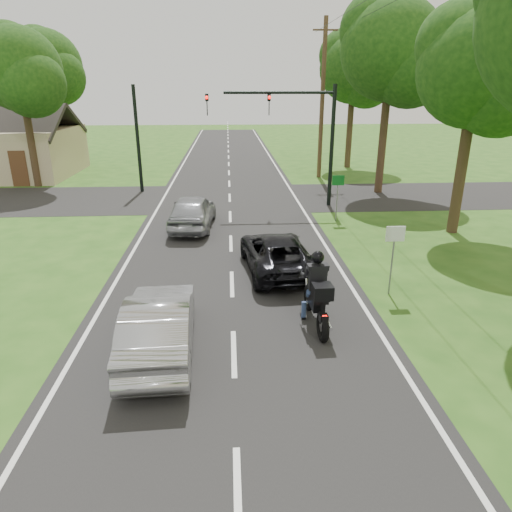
{
  "coord_description": "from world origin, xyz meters",
  "views": [
    {
      "loc": [
        -0.04,
        -9.21,
        5.83
      ],
      "look_at": [
        0.7,
        3.0,
        1.3
      ],
      "focal_mm": 32.0,
      "sensor_mm": 36.0,
      "label": 1
    }
  ],
  "objects_px": {
    "motorcycle_rider": "(317,297)",
    "utility_pole_far": "(322,100)",
    "sign_green": "(338,187)",
    "silver_suv": "(193,211)",
    "traffic_signal": "(296,124)",
    "silver_sedan": "(159,324)",
    "dark_suv": "(277,253)",
    "sign_white": "(394,244)"
  },
  "relations": [
    {
      "from": "motorcycle_rider",
      "to": "utility_pole_far",
      "type": "bearing_deg",
      "value": 76.53
    },
    {
      "from": "utility_pole_far",
      "to": "sign_green",
      "type": "bearing_deg",
      "value": -96.73
    },
    {
      "from": "motorcycle_rider",
      "to": "utility_pole_far",
      "type": "distance_m",
      "value": 21.61
    },
    {
      "from": "silver_suv",
      "to": "traffic_signal",
      "type": "relative_size",
      "value": 0.68
    },
    {
      "from": "sign_green",
      "to": "silver_sedan",
      "type": "bearing_deg",
      "value": -121.47
    },
    {
      "from": "dark_suv",
      "to": "utility_pole_far",
      "type": "distance_m",
      "value": 18.12
    },
    {
      "from": "silver_suv",
      "to": "sign_green",
      "type": "xyz_separation_m",
      "value": [
        6.54,
        0.69,
        0.84
      ]
    },
    {
      "from": "motorcycle_rider",
      "to": "utility_pole_far",
      "type": "height_order",
      "value": "utility_pole_far"
    },
    {
      "from": "sign_white",
      "to": "traffic_signal",
      "type": "bearing_deg",
      "value": 97.05
    },
    {
      "from": "utility_pole_far",
      "to": "dark_suv",
      "type": "bearing_deg",
      "value": -105.43
    },
    {
      "from": "motorcycle_rider",
      "to": "traffic_signal",
      "type": "bearing_deg",
      "value": 82.25
    },
    {
      "from": "dark_suv",
      "to": "traffic_signal",
      "type": "xyz_separation_m",
      "value": [
        1.81,
        8.93,
        3.5
      ]
    },
    {
      "from": "dark_suv",
      "to": "silver_sedan",
      "type": "height_order",
      "value": "silver_sedan"
    },
    {
      "from": "motorcycle_rider",
      "to": "sign_white",
      "type": "bearing_deg",
      "value": 32.29
    },
    {
      "from": "motorcycle_rider",
      "to": "sign_white",
      "type": "xyz_separation_m",
      "value": [
        2.55,
        1.77,
        0.79
      ]
    },
    {
      "from": "silver_sedan",
      "to": "silver_suv",
      "type": "distance_m",
      "value": 10.09
    },
    {
      "from": "silver_sedan",
      "to": "sign_green",
      "type": "height_order",
      "value": "sign_green"
    },
    {
      "from": "motorcycle_rider",
      "to": "traffic_signal",
      "type": "distance_m",
      "value": 13.27
    },
    {
      "from": "traffic_signal",
      "to": "silver_sedan",
      "type": "bearing_deg",
      "value": -110.05
    },
    {
      "from": "utility_pole_far",
      "to": "silver_sedan",
      "type": "bearing_deg",
      "value": -109.91
    },
    {
      "from": "silver_suv",
      "to": "silver_sedan",
      "type": "bearing_deg",
      "value": 93.86
    },
    {
      "from": "silver_suv",
      "to": "sign_white",
      "type": "relative_size",
      "value": 2.05
    },
    {
      "from": "silver_sedan",
      "to": "traffic_signal",
      "type": "relative_size",
      "value": 0.67
    },
    {
      "from": "motorcycle_rider",
      "to": "sign_green",
      "type": "relative_size",
      "value": 1.12
    },
    {
      "from": "dark_suv",
      "to": "traffic_signal",
      "type": "bearing_deg",
      "value": -107.09
    },
    {
      "from": "dark_suv",
      "to": "utility_pole_far",
      "type": "height_order",
      "value": "utility_pole_far"
    },
    {
      "from": "silver_suv",
      "to": "motorcycle_rider",
      "type": "bearing_deg",
      "value": 116.83
    },
    {
      "from": "motorcycle_rider",
      "to": "utility_pole_far",
      "type": "relative_size",
      "value": 0.24
    },
    {
      "from": "utility_pole_far",
      "to": "sign_white",
      "type": "bearing_deg",
      "value": -94.51
    },
    {
      "from": "motorcycle_rider",
      "to": "utility_pole_far",
      "type": "xyz_separation_m",
      "value": [
        4.05,
        20.79,
        4.28
      ]
    },
    {
      "from": "traffic_signal",
      "to": "dark_suv",
      "type": "bearing_deg",
      "value": -101.47
    },
    {
      "from": "utility_pole_far",
      "to": "sign_green",
      "type": "relative_size",
      "value": 4.71
    },
    {
      "from": "sign_white",
      "to": "silver_suv",
      "type": "bearing_deg",
      "value": 130.93
    },
    {
      "from": "dark_suv",
      "to": "sign_white",
      "type": "height_order",
      "value": "sign_white"
    },
    {
      "from": "silver_sedan",
      "to": "traffic_signal",
      "type": "distance_m",
      "value": 15.08
    },
    {
      "from": "dark_suv",
      "to": "sign_white",
      "type": "distance_m",
      "value": 3.92
    },
    {
      "from": "silver_suv",
      "to": "sign_green",
      "type": "distance_m",
      "value": 6.63
    },
    {
      "from": "traffic_signal",
      "to": "sign_green",
      "type": "bearing_deg",
      "value": -62.62
    },
    {
      "from": "dark_suv",
      "to": "silver_sedan",
      "type": "distance_m",
      "value": 5.83
    },
    {
      "from": "silver_sedan",
      "to": "sign_green",
      "type": "relative_size",
      "value": 2.0
    },
    {
      "from": "sign_white",
      "to": "sign_green",
      "type": "bearing_deg",
      "value": 88.57
    },
    {
      "from": "traffic_signal",
      "to": "sign_white",
      "type": "distance_m",
      "value": 11.39
    }
  ]
}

